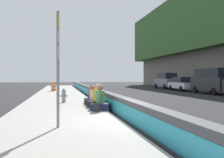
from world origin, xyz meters
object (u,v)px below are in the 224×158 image
parked_car_far (166,81)px  seated_person_rear (93,99)px  route_sign_post (58,60)px  parked_car_fourth (213,81)px  seated_person_foreground (100,102)px  construction_barrel (54,87)px  parked_car_midline (182,84)px  fire_hydrant (64,95)px  backpack (96,108)px  seated_person_middle (98,100)px  seated_person_far (92,97)px

parked_car_far → seated_person_rear: bearing=147.5°
route_sign_post → seated_person_rear: (6.19, -1.87, -1.76)m
route_sign_post → parked_car_fourth: route_sign_post is taller
parked_car_fourth → parked_car_far: bearing=0.1°
parked_car_fourth → seated_person_foreground: bearing=130.9°
construction_barrel → parked_car_midline: 15.40m
fire_hydrant → backpack: 4.98m
construction_barrel → parked_car_far: parked_car_far is taller
route_sign_post → seated_person_middle: size_ratio=2.97×
construction_barrel → parked_car_fourth: parked_car_fourth is taller
seated_person_rear → parked_car_midline: (15.08, -12.87, 0.39)m
route_sign_post → construction_barrel: bearing=1.7°
seated_person_foreground → parked_car_midline: bearing=-36.5°
backpack → construction_barrel: construction_barrel is taller
parked_car_fourth → fire_hydrant: bearing=116.0°
seated_person_foreground → seated_person_far: size_ratio=1.08×
seated_person_middle → parked_car_fourth: bearing=-51.7°
route_sign_post → seated_person_rear: route_sign_post is taller
seated_person_foreground → seated_person_rear: (2.24, 0.05, -0.03)m
fire_hydrant → seated_person_far: bearing=-115.5°
seated_person_far → construction_barrel: size_ratio=1.16×
seated_person_middle → parked_car_far: size_ratio=0.25×
backpack → parked_car_far: size_ratio=0.08×
fire_hydrant → parked_car_midline: size_ratio=0.20×
seated_person_foreground → seated_person_rear: 2.24m
parked_car_fourth → parked_car_midline: parked_car_fourth is taller
seated_person_rear → seated_person_middle: bearing=-176.8°
backpack → parked_car_fourth: size_ratio=0.08×
seated_person_middle → route_sign_post: bearing=158.6°
route_sign_post → seated_person_foreground: size_ratio=3.04×
seated_person_foreground → construction_barrel: size_ratio=1.25×
route_sign_post → backpack: route_sign_post is taller
construction_barrel → parked_car_far: (4.95, -15.64, 0.56)m
backpack → parked_car_midline: (17.96, -13.09, 0.53)m
seated_person_far → parked_car_far: size_ratio=0.23×
seated_person_rear → backpack: size_ratio=2.69×
seated_person_middle → seated_person_far: (2.34, 0.02, -0.03)m
route_sign_post → seated_person_far: size_ratio=3.27×
backpack → parked_car_far: bearing=-29.6°
parked_car_far → construction_barrel: bearing=107.6°
seated_person_far → seated_person_foreground: bearing=-180.0°
seated_person_rear → parked_car_far: (20.61, -13.12, 0.71)m
seated_person_foreground → seated_person_far: (3.36, 0.00, -0.03)m
parked_car_midline → seated_person_far: bearing=137.4°
route_sign_post → parked_car_fourth: bearing=-44.5°
seated_person_middle → seated_person_rear: 1.23m
route_sign_post → parked_car_fourth: size_ratio=0.70×
backpack → parked_car_fourth: bearing=-48.1°
seated_person_middle → parked_car_fourth: 16.67m
route_sign_post → backpack: size_ratio=9.00×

